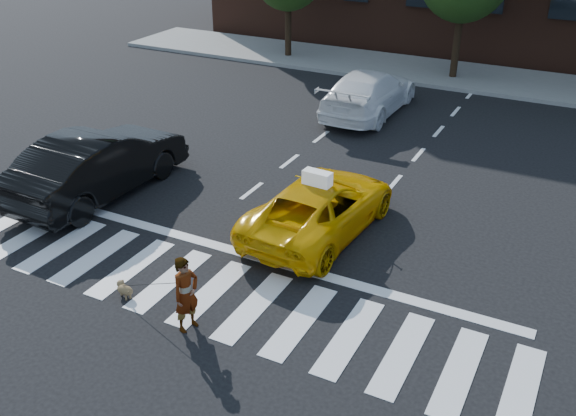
{
  "coord_description": "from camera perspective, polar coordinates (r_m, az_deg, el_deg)",
  "views": [
    {
      "loc": [
        6.23,
        -8.69,
        7.47
      ],
      "look_at": [
        0.66,
        2.11,
        1.1
      ],
      "focal_mm": 40.0,
      "sensor_mm": 36.0,
      "label": 1
    }
  ],
  "objects": [
    {
      "name": "stop_line",
      "position": [
        14.16,
        -3.34,
        -4.21
      ],
      "size": [
        12.0,
        0.3,
        0.01
      ],
      "primitive_type": "cube",
      "color": "silver",
      "rests_on": "ground"
    },
    {
      "name": "dog",
      "position": [
        13.18,
        -14.37,
        -6.97
      ],
      "size": [
        0.49,
        0.33,
        0.29
      ],
      "rotation": [
        0.0,
        0.0,
        -0.41
      ],
      "color": "#8E6848",
      "rests_on": "ground"
    },
    {
      "name": "taxi_sign",
      "position": [
        14.28,
        2.62,
        2.68
      ],
      "size": [
        0.67,
        0.32,
        0.32
      ],
      "primitive_type": "cube",
      "rotation": [
        0.0,
        0.0,
        3.07
      ],
      "color": "white",
      "rests_on": "taxi"
    },
    {
      "name": "crosswalk",
      "position": [
        13.04,
        -6.91,
        -7.49
      ],
      "size": [
        13.0,
        2.4,
        0.01
      ],
      "primitive_type": "cube",
      "color": "silver",
      "rests_on": "ground"
    },
    {
      "name": "sidewalk_far",
      "position": [
        27.92,
        13.66,
        11.54
      ],
      "size": [
        30.0,
        4.0,
        0.15
      ],
      "primitive_type": "cube",
      "color": "slate",
      "rests_on": "ground"
    },
    {
      "name": "taxi",
      "position": [
        14.8,
        2.88,
        0.15
      ],
      "size": [
        2.45,
        4.76,
        1.28
      ],
      "primitive_type": "imported",
      "rotation": [
        0.0,
        0.0,
        3.07
      ],
      "color": "#E2A304",
      "rests_on": "ground"
    },
    {
      "name": "black_sedan",
      "position": [
        17.18,
        -16.46,
        3.83
      ],
      "size": [
        1.93,
        5.23,
        1.71
      ],
      "primitive_type": "imported",
      "rotation": [
        0.0,
        0.0,
        3.12
      ],
      "color": "black",
      "rests_on": "ground"
    },
    {
      "name": "ground",
      "position": [
        13.04,
        -6.91,
        -7.51
      ],
      "size": [
        120.0,
        120.0,
        0.0
      ],
      "primitive_type": "plane",
      "color": "black",
      "rests_on": "ground"
    },
    {
      "name": "woman",
      "position": [
        11.77,
        -9.04,
        -7.57
      ],
      "size": [
        0.48,
        0.61,
        1.49
      ],
      "primitive_type": "imported",
      "rotation": [
        0.0,
        0.0,
        1.33
      ],
      "color": "#999999",
      "rests_on": "ground"
    },
    {
      "name": "white_suv",
      "position": [
        22.63,
        7.2,
        10.17
      ],
      "size": [
        2.12,
        5.18,
        1.5
      ],
      "primitive_type": "imported",
      "rotation": [
        0.0,
        0.0,
        3.14
      ],
      "color": "white",
      "rests_on": "ground"
    }
  ]
}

